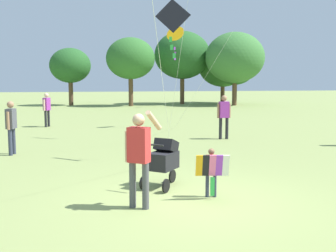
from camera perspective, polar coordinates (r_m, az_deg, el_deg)
ground_plane at (r=7.94m, az=2.91°, el=-10.14°), size 120.00×120.00×0.00m
treeline_distant at (r=34.64m, az=-2.17°, el=8.82°), size 28.46×7.14×6.16m
child_with_butterfly_kite at (r=8.06m, az=5.92°, el=-5.71°), size 0.64×0.37×0.95m
person_adult_flyer at (r=7.32m, az=-3.96°, el=-3.50°), size 0.67×0.47×1.74m
stroller at (r=8.80m, az=-0.57°, el=-4.39°), size 0.90×1.05×1.03m
kite_adult_black at (r=11.45m, az=0.59°, el=14.10°), size 1.50×4.27×4.40m
kite_orange_delta at (r=19.15m, az=1.03°, el=12.34°), size 2.13×3.51×4.54m
person_sitting_far at (r=13.21m, az=-20.50°, el=0.34°), size 0.28×0.50×1.59m
person_couple_left at (r=20.19m, az=-16.11°, el=2.50°), size 0.33×0.46×1.57m
person_kid_running at (r=15.67m, az=7.59°, el=1.70°), size 0.52×0.23×1.62m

